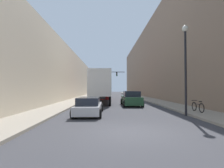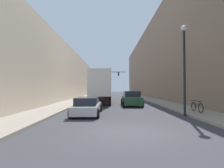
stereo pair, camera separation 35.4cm
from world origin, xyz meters
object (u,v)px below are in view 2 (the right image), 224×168
object	(u,v)px
suv_car	(131,99)
street_lamp	(184,57)
traffic_signal_gantry	(104,78)
semi_truck	(102,86)
parked_bicycle	(197,107)
sedan_car	(88,106)

from	to	relation	value
suv_car	street_lamp	distance (m)	8.64
traffic_signal_gantry	street_lamp	xyz separation A→B (m)	(6.92, -28.60, -0.25)
semi_truck	parked_bicycle	distance (m)	14.36
sedan_car	traffic_signal_gantry	xyz separation A→B (m)	(0.05, 27.77, 3.81)
traffic_signal_gantry	street_lamp	bearing A→B (deg)	-76.39
semi_truck	sedan_car	distance (m)	12.17
semi_truck	suv_car	bearing A→B (deg)	-57.14
semi_truck	parked_bicycle	size ratio (longest dim) A/B	7.82
semi_truck	parked_bicycle	bearing A→B (deg)	-56.82
semi_truck	traffic_signal_gantry	bearing A→B (deg)	91.71
sedan_car	suv_car	size ratio (longest dim) A/B	1.04
traffic_signal_gantry	parked_bicycle	distance (m)	29.12
street_lamp	parked_bicycle	xyz separation A→B (m)	(1.34, 0.95, -3.65)
sedan_car	suv_car	xyz separation A→B (m)	(4.06, 6.55, 0.16)
suv_car	street_lamp	size ratio (longest dim) A/B	0.71
traffic_signal_gantry	semi_truck	bearing A→B (deg)	-88.29
parked_bicycle	sedan_car	bearing A→B (deg)	-179.18
semi_truck	street_lamp	bearing A→B (deg)	-63.38
suv_car	sedan_car	bearing A→B (deg)	-121.79
sedan_car	suv_car	bearing A→B (deg)	58.21
street_lamp	parked_bicycle	distance (m)	4.01
suv_car	traffic_signal_gantry	bearing A→B (deg)	100.71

